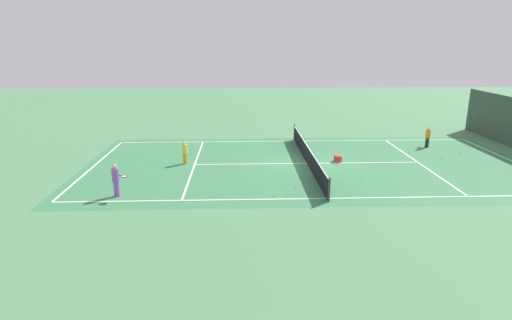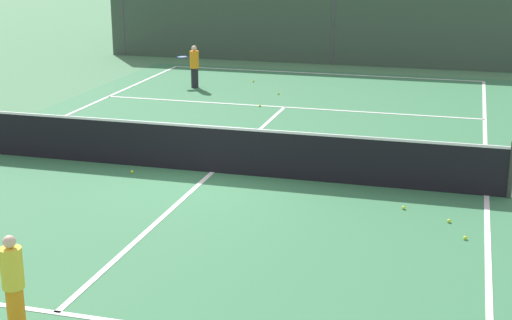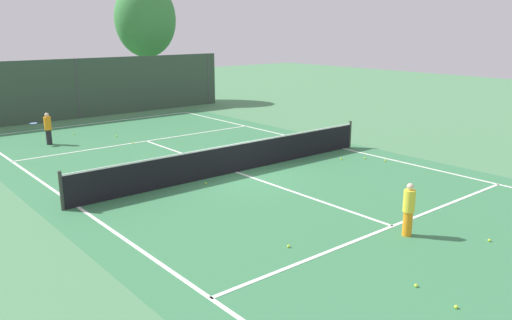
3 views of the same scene
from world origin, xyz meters
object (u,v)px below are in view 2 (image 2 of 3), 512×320
Objects in this scene: player_0 at (194,66)px; tennis_ball_6 at (365,151)px; ball_crate at (225,141)px; tennis_ball_0 at (449,221)px; player_1 at (13,283)px; tennis_ball_12 at (132,172)px; tennis_ball_9 at (465,238)px; tennis_ball_1 at (0,152)px; tennis_ball_5 at (404,208)px; tennis_ball_4 at (253,81)px; tennis_ball_8 at (260,106)px; tennis_ball_11 at (278,94)px.

player_0 is 8.83m from tennis_ball_6.
tennis_ball_0 is (5.18, -3.46, -0.15)m from ball_crate.
tennis_ball_12 is (-1.37, 6.45, -0.63)m from player_1.
player_1 reaches higher than tennis_ball_6.
tennis_ball_0 and tennis_ball_12 have the same top height.
tennis_ball_1 is at bearing 166.72° from tennis_ball_9.
player_0 is at bearing 101.91° from tennis_ball_12.
player_1 is at bearing -78.05° from player_0.
tennis_ball_5 is at bearing -51.97° from player_0.
tennis_ball_4 and tennis_ball_5 have the same top height.
ball_crate is at bearing -170.49° from tennis_ball_6.
player_0 is at bearing 142.05° from tennis_ball_8.
ball_crate is 6.47× the size of tennis_ball_11.
tennis_ball_6 is at bearing -58.83° from tennis_ball_11.
ball_crate is (-0.10, 8.78, -0.48)m from player_1.
player_1 is 19.66× the size of tennis_ball_11.
tennis_ball_6 is (-2.00, 3.99, 0.00)m from tennis_ball_0.
tennis_ball_8 is at bearing 122.48° from tennis_ball_5.
tennis_ball_0 and tennis_ball_8 have the same top height.
tennis_ball_4 is at bearing 71.88° from tennis_ball_1.
tennis_ball_5 is at bearing -7.75° from tennis_ball_1.
tennis_ball_5 is 1.00× the size of tennis_ball_6.
ball_crate is 3.23m from tennis_ball_6.
tennis_ball_12 is at bearing -88.25° from tennis_ball_4.
tennis_ball_4 is at bearing 91.75° from tennis_ball_12.
player_1 is 13.26m from tennis_ball_8.
player_1 is at bearing -139.35° from tennis_ball_9.
tennis_ball_4 is 1.00× the size of tennis_ball_12.
player_0 is 3.59m from tennis_ball_8.
tennis_ball_11 is (-5.46, 9.73, 0.00)m from tennis_ball_0.
tennis_ball_12 is at bearing -97.47° from tennis_ball_8.
tennis_ball_8 is 1.00× the size of tennis_ball_11.
ball_crate is (3.16, -6.63, -0.52)m from player_0.
tennis_ball_4 is 1.00× the size of tennis_ball_6.
tennis_ball_1 and tennis_ball_11 have the same top height.
tennis_ball_5 and tennis_ball_12 have the same top height.
tennis_ball_11 is at bearing 118.84° from tennis_ball_9.
tennis_ball_6 is at bearing 71.66° from player_1.
player_0 reaches higher than player_1.
tennis_ball_4 is (-1.59, 8.04, -0.15)m from ball_crate.
player_1 is 19.66× the size of tennis_ball_8.
player_0 is at bearing 78.99° from tennis_ball_1.
player_1 reaches higher than ball_crate.
tennis_ball_5 is at bearing -71.50° from tennis_ball_6.
tennis_ball_9 is at bearing -61.16° from tennis_ball_11.
tennis_ball_1 is 1.00× the size of tennis_ball_6.
tennis_ball_0 is 1.00× the size of tennis_ball_8.
tennis_ball_12 is (-0.89, -6.79, 0.00)m from tennis_ball_8.
tennis_ball_0 is 0.77m from tennis_ball_9.
player_1 is 9.83m from tennis_ball_6.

